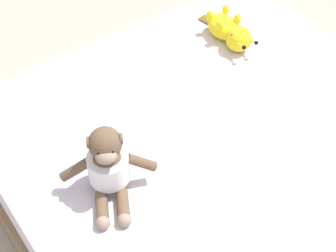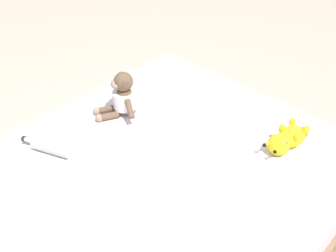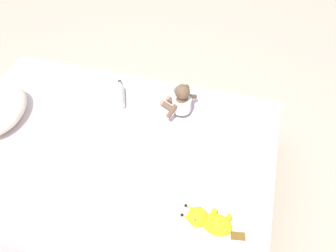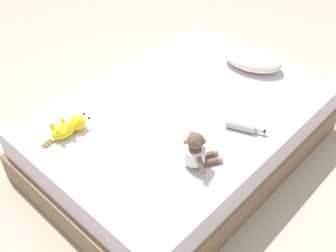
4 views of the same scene
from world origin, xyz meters
TOP-DOWN VIEW (x-y plane):
  - ground_plane at (0.00, 0.00)m, footprint 16.00×16.00m
  - bed at (0.00, 0.00)m, footprint 1.43×2.05m
  - pillow at (0.06, 0.73)m, footprint 0.51×0.38m
  - plush_monkey at (0.41, -0.36)m, footprint 0.27×0.25m
  - plush_yellow_creature at (-0.33, -0.69)m, footprint 0.13×0.33m
  - glass_bottle at (0.43, 0.07)m, footprint 0.25×0.14m

SIDE VIEW (x-z plane):
  - ground_plane at x=0.00m, z-range 0.00..0.00m
  - bed at x=0.00m, z-range 0.00..0.43m
  - glass_bottle at x=0.43m, z-range 0.43..0.50m
  - plush_yellow_creature at x=-0.33m, z-range 0.43..0.53m
  - pillow at x=0.06m, z-range 0.43..0.57m
  - plush_monkey at x=0.41m, z-range 0.41..0.65m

